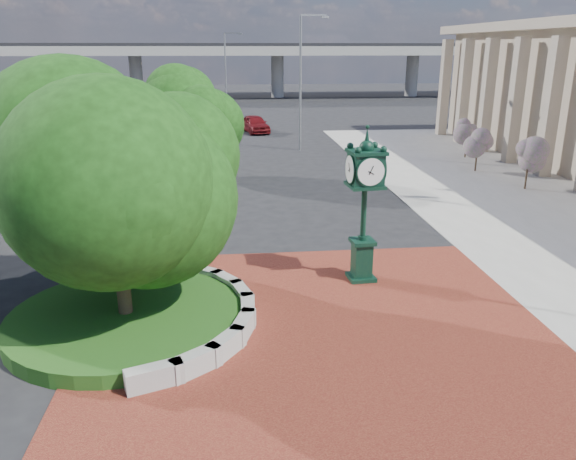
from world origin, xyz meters
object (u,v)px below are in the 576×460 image
(parked_car, at_px, (255,124))
(street_lamp_near, at_px, (303,73))
(street_lamp_far, at_px, (228,69))
(post_clock, at_px, (364,199))

(parked_car, relative_size, street_lamp_near, 0.48)
(parked_car, bearing_deg, street_lamp_far, 88.65)
(parked_car, relative_size, street_lamp_far, 0.52)
(street_lamp_near, height_order, street_lamp_far, street_lamp_near)
(parked_car, bearing_deg, street_lamp_near, -85.51)
(street_lamp_near, bearing_deg, parked_car, 108.42)
(post_clock, height_order, parked_car, post_clock)
(post_clock, distance_m, street_lamp_near, 23.68)
(street_lamp_far, bearing_deg, post_clock, -84.59)
(street_lamp_near, bearing_deg, post_clock, -92.86)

